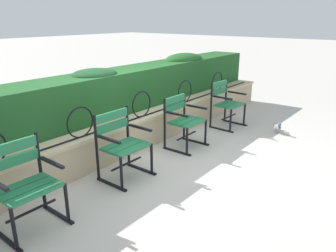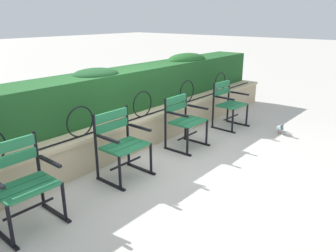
% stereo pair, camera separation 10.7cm
% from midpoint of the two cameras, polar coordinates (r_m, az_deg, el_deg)
% --- Properties ---
extents(ground_plane, '(60.00, 60.00, 0.00)m').
position_cam_midpoint_polar(ground_plane, '(4.81, 1.17, -6.37)').
color(ground_plane, '#BCB7AD').
extents(stone_wall, '(8.25, 0.41, 0.51)m').
position_cam_midpoint_polar(stone_wall, '(5.22, -5.86, -1.38)').
color(stone_wall, tan).
rests_on(stone_wall, ground).
extents(iron_arch_fence, '(7.69, 0.02, 0.42)m').
position_cam_midpoint_polar(iron_arch_fence, '(4.82, -8.09, 2.18)').
color(iron_arch_fence, black).
rests_on(iron_arch_fence, stone_wall).
extents(hedge_row, '(8.08, 0.69, 0.80)m').
position_cam_midpoint_polar(hedge_row, '(5.44, -9.70, 5.99)').
color(hedge_row, '#1E5123').
rests_on(hedge_row, stone_wall).
extents(park_chair_leftmost, '(0.60, 0.52, 0.89)m').
position_cam_midpoint_polar(park_chair_leftmost, '(3.56, -23.32, -8.94)').
color(park_chair_leftmost, '#237547').
rests_on(park_chair_leftmost, ground).
extents(park_chair_centre_left, '(0.60, 0.52, 0.89)m').
position_cam_midpoint_polar(park_chair_centre_left, '(4.29, -7.49, -2.88)').
color(park_chair_centre_left, '#237547').
rests_on(park_chair_centre_left, ground).
extents(park_chair_centre_right, '(0.58, 0.53, 0.83)m').
position_cam_midpoint_polar(park_chair_centre_right, '(5.25, 3.37, 1.12)').
color(park_chair_centre_right, '#237547').
rests_on(park_chair_centre_right, ground).
extents(park_chair_rightmost, '(0.58, 0.54, 0.87)m').
position_cam_midpoint_polar(park_chair_rightmost, '(6.35, 10.92, 3.94)').
color(park_chair_rightmost, '#237547').
rests_on(park_chair_rightmost, ground).
extents(pigeon_near_chairs, '(0.25, 0.22, 0.22)m').
position_cam_midpoint_polar(pigeon_near_chairs, '(6.26, 19.35, -0.34)').
color(pigeon_near_chairs, gray).
rests_on(pigeon_near_chairs, ground).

